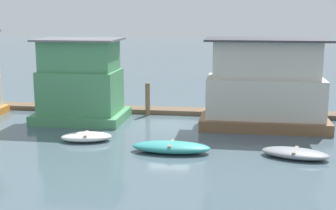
% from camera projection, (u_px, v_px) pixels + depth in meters
% --- Properties ---
extents(ground_plane, '(200.00, 200.00, 0.00)m').
position_uv_depth(ground_plane, '(170.00, 124.00, 28.63)').
color(ground_plane, '#475B66').
extents(dock_walkway, '(42.40, 1.40, 0.30)m').
position_uv_depth(dock_walkway, '(177.00, 111.00, 31.71)').
color(dock_walkway, brown).
rests_on(dock_walkway, ground_plane).
extents(houseboat_green, '(5.51, 4.09, 5.15)m').
position_uv_depth(houseboat_green, '(81.00, 83.00, 29.15)').
color(houseboat_green, '#4C9360').
rests_on(houseboat_green, ground_plane).
extents(houseboat_brown, '(7.46, 4.03, 5.24)m').
position_uv_depth(houseboat_brown, '(265.00, 88.00, 27.65)').
color(houseboat_brown, brown).
rests_on(houseboat_brown, ground_plane).
extents(dinghy_white, '(2.92, 1.94, 0.47)m').
position_uv_depth(dinghy_white, '(86.00, 137.00, 24.87)').
color(dinghy_white, white).
rests_on(dinghy_white, ground_plane).
extents(dinghy_teal, '(3.86, 1.49, 0.53)m').
position_uv_depth(dinghy_teal, '(171.00, 147.00, 22.87)').
color(dinghy_teal, teal).
rests_on(dinghy_teal, ground_plane).
extents(dinghy_grey, '(3.39, 2.17, 0.44)m').
position_uv_depth(dinghy_grey, '(295.00, 153.00, 22.05)').
color(dinghy_grey, gray).
rests_on(dinghy_grey, ground_plane).
extents(mooring_post_centre, '(0.31, 0.31, 2.16)m').
position_uv_depth(mooring_post_centre, '(148.00, 99.00, 30.87)').
color(mooring_post_centre, brown).
rests_on(mooring_post_centre, ground_plane).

